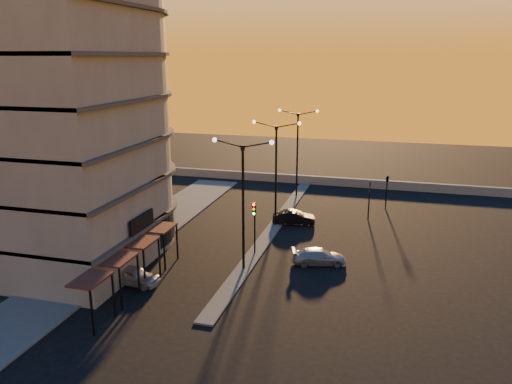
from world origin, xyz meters
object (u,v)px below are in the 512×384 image
object	(u,v)px
streetlamp_mid	(276,165)
car_wagon	(319,257)
car_sedan	(294,217)
car_hatchback	(133,275)
traffic_light_main	(254,219)

from	to	relation	value
streetlamp_mid	car_wagon	world-z (taller)	streetlamp_mid
car_sedan	car_hatchback	bearing A→B (deg)	142.70
traffic_light_main	car_wagon	bearing A→B (deg)	-4.59
traffic_light_main	car_hatchback	bearing A→B (deg)	-132.55
car_sedan	traffic_light_main	bearing A→B (deg)	160.01
streetlamp_mid	car_hatchback	distance (m)	16.40
car_hatchback	car_sedan	xyz separation A→B (m)	(8.00, 15.12, 0.00)
traffic_light_main	streetlamp_mid	bearing A→B (deg)	90.00
car_hatchback	car_wagon	size ratio (longest dim) A/B	0.92
car_hatchback	car_sedan	bearing A→B (deg)	-23.85
streetlamp_mid	car_hatchback	bearing A→B (deg)	-114.58
car_hatchback	traffic_light_main	bearing A→B (deg)	-38.51
streetlamp_mid	car_hatchback	xyz separation A→B (m)	(-6.50, -14.21, -4.96)
car_sedan	car_wagon	size ratio (longest dim) A/B	0.96
car_hatchback	car_sedan	distance (m)	17.11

